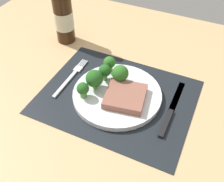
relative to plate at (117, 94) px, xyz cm
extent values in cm
cube|color=tan|center=(0.00, 0.00, -2.60)|extent=(140.00, 110.00, 3.00)
cube|color=black|center=(0.00, 0.00, -0.95)|extent=(44.22, 34.87, 0.30)
cylinder|color=silver|center=(0.00, 0.00, 0.00)|extent=(26.05, 26.05, 1.60)
cube|color=#8C5647|center=(3.14, -1.41, 1.88)|extent=(12.71, 12.69, 2.16)
cylinder|color=#6B994C|center=(-5.79, 3.70, 1.71)|extent=(1.48, 1.48, 1.82)
sphere|color=#235B1E|center=(-5.79, 3.70, 4.22)|extent=(3.77, 3.77, 3.77)
cylinder|color=#5B8942|center=(-8.10, -5.48, 1.62)|extent=(1.94, 1.94, 1.64)
sphere|color=#235B1E|center=(-8.10, -5.48, 3.94)|extent=(3.54, 3.54, 3.54)
cylinder|color=#6B994C|center=(-6.21, 7.97, 1.67)|extent=(1.86, 1.86, 1.74)
sphere|color=#2D6B23|center=(-6.21, 7.97, 4.13)|extent=(3.74, 3.74, 3.74)
cylinder|color=#5B8942|center=(-1.08, 4.51, 1.47)|extent=(1.80, 1.80, 1.34)
sphere|color=#2D6B23|center=(-1.08, 4.51, 4.26)|extent=(5.00, 5.00, 5.00)
cylinder|color=#6B994C|center=(-6.77, -1.04, 1.59)|extent=(1.25, 1.25, 1.59)
sphere|color=#235B1E|center=(-6.77, -1.04, 4.56)|extent=(5.11, 5.11, 5.11)
cube|color=silver|center=(-16.70, -2.00, -0.55)|extent=(1.00, 13.00, 0.50)
cube|color=silver|center=(-16.70, 5.80, -0.55)|extent=(2.40, 2.60, 0.40)
cube|color=silver|center=(-17.60, 8.90, -0.55)|extent=(0.30, 3.60, 0.35)
cube|color=silver|center=(-17.00, 8.90, -0.55)|extent=(0.30, 3.60, 0.35)
cube|color=silver|center=(-16.40, 8.90, -0.55)|extent=(0.30, 3.60, 0.35)
cube|color=silver|center=(-15.80, 8.90, -0.55)|extent=(0.30, 3.60, 0.35)
cube|color=black|center=(16.10, -3.90, -0.40)|extent=(1.40, 10.00, 0.80)
cube|color=silver|center=(16.10, 7.60, -0.65)|extent=(1.80, 13.00, 0.30)
cylinder|color=#331E0F|center=(-29.43, 19.28, 8.19)|extent=(6.65, 6.65, 18.58)
cylinder|color=beige|center=(-29.43, 19.28, 7.26)|extent=(6.78, 6.78, 6.50)
camera|label=1|loc=(21.76, -50.24, 55.82)|focal=42.69mm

